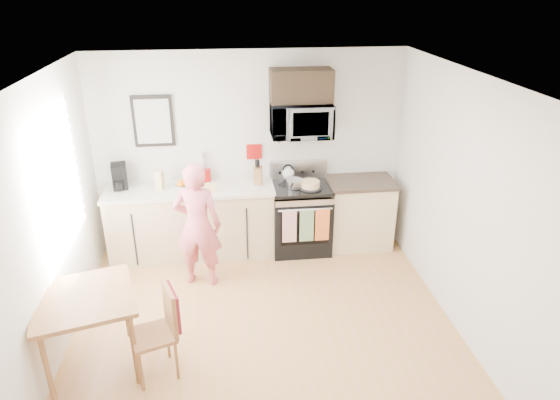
{
  "coord_description": "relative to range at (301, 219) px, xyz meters",
  "views": [
    {
      "loc": [
        -0.35,
        -3.92,
        3.39
      ],
      "look_at": [
        0.24,
        1.0,
        1.17
      ],
      "focal_mm": 32.0,
      "sensor_mm": 36.0,
      "label": 1
    }
  ],
  "objects": [
    {
      "name": "floor",
      "position": [
        -0.63,
        -1.98,
        -0.44
      ],
      "size": [
        4.6,
        4.6,
        0.0
      ],
      "primitive_type": "plane",
      "color": "#AD7E42",
      "rests_on": "ground"
    },
    {
      "name": "back_wall",
      "position": [
        -0.63,
        0.32,
        0.86
      ],
      "size": [
        4.0,
        0.04,
        2.6
      ],
      "primitive_type": "cube",
      "color": "beige",
      "rests_on": "floor"
    },
    {
      "name": "left_wall",
      "position": [
        -2.63,
        -1.98,
        0.86
      ],
      "size": [
        0.04,
        4.6,
        2.6
      ],
      "primitive_type": "cube",
      "color": "beige",
      "rests_on": "floor"
    },
    {
      "name": "right_wall",
      "position": [
        1.37,
        -1.98,
        0.86
      ],
      "size": [
        0.04,
        4.6,
        2.6
      ],
      "primitive_type": "cube",
      "color": "beige",
      "rests_on": "floor"
    },
    {
      "name": "ceiling",
      "position": [
        -0.63,
        -1.98,
        2.16
      ],
      "size": [
        4.0,
        4.6,
        0.04
      ],
      "primitive_type": "cube",
      "color": "white",
      "rests_on": "back_wall"
    },
    {
      "name": "window",
      "position": [
        -2.59,
        -1.18,
        1.11
      ],
      "size": [
        0.06,
        1.4,
        1.5
      ],
      "color": "white",
      "rests_on": "left_wall"
    },
    {
      "name": "cabinet_left",
      "position": [
        -1.43,
        0.02,
        0.01
      ],
      "size": [
        2.1,
        0.6,
        0.9
      ],
      "primitive_type": "cube",
      "color": "#D2B687",
      "rests_on": "floor"
    },
    {
      "name": "countertop_left",
      "position": [
        -1.43,
        0.02,
        0.48
      ],
      "size": [
        2.14,
        0.64,
        0.04
      ],
      "primitive_type": "cube",
      "color": "beige",
      "rests_on": "cabinet_left"
    },
    {
      "name": "cabinet_right",
      "position": [
        0.8,
        0.02,
        0.01
      ],
      "size": [
        0.84,
        0.6,
        0.9
      ],
      "primitive_type": "cube",
      "color": "#D2B687",
      "rests_on": "floor"
    },
    {
      "name": "countertop_right",
      "position": [
        0.8,
        0.02,
        0.48
      ],
      "size": [
        0.88,
        0.64,
        0.04
      ],
      "primitive_type": "cube",
      "color": "black",
      "rests_on": "cabinet_right"
    },
    {
      "name": "range",
      "position": [
        0.0,
        0.0,
        0.0
      ],
      "size": [
        0.76,
        0.7,
        1.16
      ],
      "color": "black",
      "rests_on": "floor"
    },
    {
      "name": "microwave",
      "position": [
        -0.0,
        0.1,
        1.32
      ],
      "size": [
        0.76,
        0.51,
        0.42
      ],
      "primitive_type": "imported",
      "color": "#AFAFB4",
      "rests_on": "back_wall"
    },
    {
      "name": "upper_cabinet",
      "position": [
        -0.0,
        0.15,
        1.74
      ],
      "size": [
        0.76,
        0.35,
        0.4
      ],
      "primitive_type": "cube",
      "color": "black",
      "rests_on": "back_wall"
    },
    {
      "name": "wall_art",
      "position": [
        -1.83,
        0.3,
        1.31
      ],
      "size": [
        0.5,
        0.04,
        0.65
      ],
      "color": "black",
      "rests_on": "back_wall"
    },
    {
      "name": "wall_trivet",
      "position": [
        -0.58,
        0.31,
        0.86
      ],
      "size": [
        0.2,
        0.02,
        0.2
      ],
      "primitive_type": "cube",
      "color": "#A9110E",
      "rests_on": "back_wall"
    },
    {
      "name": "person",
      "position": [
        -1.32,
        -0.68,
        0.33
      ],
      "size": [
        0.62,
        0.47,
        1.53
      ],
      "primitive_type": "imported",
      "rotation": [
        0.0,
        0.0,
        2.95
      ],
      "color": "#C63651",
      "rests_on": "floor"
    },
    {
      "name": "dining_table",
      "position": [
        -2.28,
        -2.04,
        0.27
      ],
      "size": [
        0.92,
        0.92,
        0.8
      ],
      "rotation": [
        0.0,
        0.0,
        0.27
      ],
      "color": "brown",
      "rests_on": "floor"
    },
    {
      "name": "chair",
      "position": [
        -1.57,
        -2.14,
        0.14
      ],
      "size": [
        0.51,
        0.48,
        0.9
      ],
      "rotation": [
        0.0,
        0.0,
        0.33
      ],
      "color": "brown",
      "rests_on": "floor"
    },
    {
      "name": "knife_block",
      "position": [
        -0.55,
        0.09,
        0.61
      ],
      "size": [
        0.12,
        0.16,
        0.22
      ],
      "primitive_type": "cube",
      "rotation": [
        0.0,
        0.0,
        -0.17
      ],
      "color": "brown",
      "rests_on": "countertop_left"
    },
    {
      "name": "utensil_crock",
      "position": [
        -1.23,
        0.24,
        0.67
      ],
      "size": [
        0.13,
        0.13,
        0.4
      ],
      "color": "#A9110E",
      "rests_on": "countertop_left"
    },
    {
      "name": "fruit_bowl",
      "position": [
        -1.51,
        0.05,
        0.54
      ],
      "size": [
        0.26,
        0.26,
        0.1
      ],
      "color": "white",
      "rests_on": "countertop_left"
    },
    {
      "name": "milk_carton",
      "position": [
        -1.79,
        0.05,
        0.63
      ],
      "size": [
        0.12,
        0.12,
        0.24
      ],
      "primitive_type": "cube",
      "rotation": [
        0.0,
        0.0,
        -0.31
      ],
      "color": "tan",
      "rests_on": "countertop_left"
    },
    {
      "name": "coffee_maker",
      "position": [
        -2.3,
        0.14,
        0.65
      ],
      "size": [
        0.22,
        0.28,
        0.32
      ],
      "rotation": [
        0.0,
        0.0,
        0.18
      ],
      "color": "black",
      "rests_on": "countertop_left"
    },
    {
      "name": "bread_bag",
      "position": [
        -1.23,
        -0.11,
        0.55
      ],
      "size": [
        0.27,
        0.14,
        0.1
      ],
      "primitive_type": "cube",
      "rotation": [
        0.0,
        0.0,
        0.08
      ],
      "color": "tan",
      "rests_on": "countertop_left"
    },
    {
      "name": "cake",
      "position": [
        0.1,
        -0.11,
        0.53
      ],
      "size": [
        0.29,
        0.29,
        0.1
      ],
      "color": "black",
      "rests_on": "range"
    },
    {
      "name": "kettle",
      "position": [
        -0.14,
        0.22,
        0.58
      ],
      "size": [
        0.17,
        0.17,
        0.21
      ],
      "color": "white",
      "rests_on": "range"
    },
    {
      "name": "pot",
      "position": [
        -0.1,
        -0.06,
        0.54
      ],
      "size": [
        0.21,
        0.34,
        0.1
      ],
      "rotation": [
        0.0,
        0.0,
        -0.35
      ],
      "color": "#AFAFB4",
      "rests_on": "range"
    }
  ]
}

